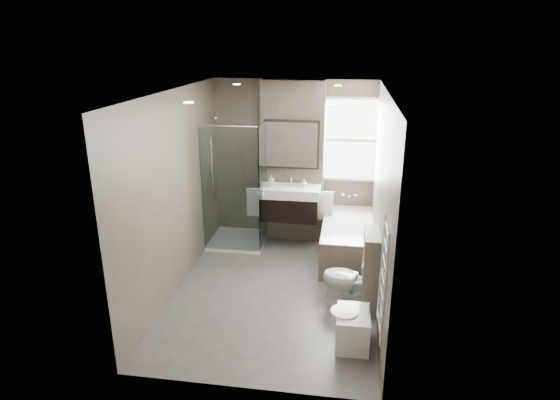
% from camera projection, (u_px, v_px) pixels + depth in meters
% --- Properties ---
extents(room, '(2.70, 3.90, 2.70)m').
position_uv_depth(room, '(275.00, 198.00, 5.85)').
color(room, '#504D4A').
rests_on(room, ground).
extents(vanity_pier, '(1.00, 0.25, 2.60)m').
position_uv_depth(vanity_pier, '(293.00, 163.00, 7.51)').
color(vanity_pier, '#585046').
rests_on(vanity_pier, ground).
extents(vanity, '(0.95, 0.47, 0.66)m').
position_uv_depth(vanity, '(290.00, 202.00, 7.37)').
color(vanity, black).
rests_on(vanity, vanity_pier).
extents(mirror_cabinet, '(0.86, 0.08, 0.76)m').
position_uv_depth(mirror_cabinet, '(292.00, 145.00, 7.25)').
color(mirror_cabinet, black).
rests_on(mirror_cabinet, vanity_pier).
extents(towel_left, '(0.24, 0.06, 0.44)m').
position_uv_depth(towel_left, '(255.00, 202.00, 7.44)').
color(towel_left, silver).
rests_on(towel_left, vanity_pier).
extents(towel_right, '(0.24, 0.06, 0.44)m').
position_uv_depth(towel_right, '(325.00, 206.00, 7.28)').
color(towel_right, silver).
rests_on(towel_right, vanity_pier).
extents(shower_enclosure, '(0.90, 0.90, 2.00)m').
position_uv_depth(shower_enclosure, '(243.00, 216.00, 7.48)').
color(shower_enclosure, white).
rests_on(shower_enclosure, ground).
extents(bathtub, '(0.75, 1.60, 0.57)m').
position_uv_depth(bathtub, '(347.00, 239.00, 7.07)').
color(bathtub, '#585046').
rests_on(bathtub, ground).
extents(window, '(0.98, 0.06, 1.33)m').
position_uv_depth(window, '(350.00, 140.00, 7.36)').
color(window, white).
rests_on(window, room).
extents(toilet, '(0.77, 0.56, 0.70)m').
position_uv_depth(toilet, '(349.00, 280.00, 5.80)').
color(toilet, white).
rests_on(toilet, ground).
extents(cistern_box, '(0.19, 0.55, 1.00)m').
position_uv_depth(cistern_box, '(370.00, 271.00, 5.71)').
color(cistern_box, '#585046').
rests_on(cistern_box, ground).
extents(bidet, '(0.42, 0.49, 0.51)m').
position_uv_depth(bidet, '(352.00, 328.00, 5.08)').
color(bidet, white).
rests_on(bidet, ground).
extents(towel_radiator, '(0.03, 0.49, 1.10)m').
position_uv_depth(towel_radiator, '(383.00, 279.00, 4.24)').
color(towel_radiator, silver).
rests_on(towel_radiator, room).
extents(soap_bottle_a, '(0.08, 0.08, 0.17)m').
position_uv_depth(soap_bottle_a, '(272.00, 181.00, 7.29)').
color(soap_bottle_a, white).
rests_on(soap_bottle_a, vanity).
extents(soap_bottle_b, '(0.10, 0.10, 0.12)m').
position_uv_depth(soap_bottle_b, '(304.00, 183.00, 7.28)').
color(soap_bottle_b, white).
rests_on(soap_bottle_b, vanity).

